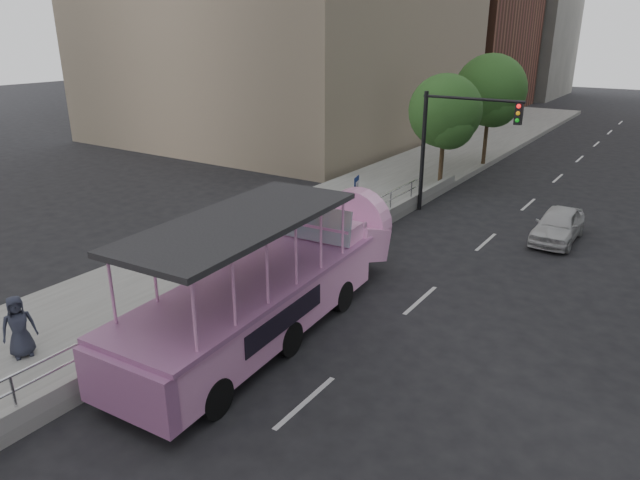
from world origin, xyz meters
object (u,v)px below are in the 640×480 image
(pedestrian_far, at_px, (19,326))
(parking_sign, at_px, (356,203))
(duck_boat, at_px, (277,281))
(street_tree_near, at_px, (446,114))
(car, at_px, (558,225))
(pedestrian_near, at_px, (217,263))
(street_tree_far, at_px, (491,93))
(traffic_signal, at_px, (450,134))

(pedestrian_far, bearing_deg, parking_sign, 10.45)
(duck_boat, distance_m, street_tree_near, 15.73)
(pedestrian_far, bearing_deg, car, -5.48)
(pedestrian_near, height_order, street_tree_far, street_tree_far)
(street_tree_far, bearing_deg, pedestrian_near, -92.65)
(car, bearing_deg, street_tree_far, 121.66)
(street_tree_near, bearing_deg, pedestrian_far, -95.91)
(duck_boat, relative_size, street_tree_near, 1.84)
(car, distance_m, street_tree_near, 8.37)
(pedestrian_near, relative_size, street_tree_far, 0.27)
(parking_sign, distance_m, street_tree_far, 15.21)
(pedestrian_far, distance_m, street_tree_far, 26.78)
(car, height_order, street_tree_near, street_tree_near)
(street_tree_near, xyz_separation_m, street_tree_far, (0.20, 6.00, 0.49))
(car, distance_m, street_tree_far, 12.56)
(duck_boat, xyz_separation_m, street_tree_near, (-1.64, 15.44, 2.54))
(pedestrian_far, relative_size, parking_sign, 0.58)
(duck_boat, bearing_deg, car, 66.67)
(traffic_signal, height_order, street_tree_far, street_tree_far)
(duck_boat, relative_size, street_tree_far, 1.63)
(street_tree_near, distance_m, street_tree_far, 6.02)
(car, xyz_separation_m, parking_sign, (-6.16, -4.75, 1.04))
(street_tree_near, bearing_deg, parking_sign, -88.00)
(car, bearing_deg, traffic_signal, 170.77)
(street_tree_far, bearing_deg, pedestrian_far, -95.01)
(car, xyz_separation_m, pedestrian_far, (-8.59, -16.25, 0.44))
(pedestrian_far, bearing_deg, duck_boat, -14.32)
(pedestrian_far, height_order, parking_sign, parking_sign)
(traffic_signal, distance_m, street_tree_near, 3.80)
(pedestrian_far, height_order, traffic_signal, traffic_signal)
(pedestrian_near, relative_size, parking_sign, 0.66)
(parking_sign, bearing_deg, pedestrian_far, -101.95)
(pedestrian_near, relative_size, street_tree_near, 0.31)
(duck_boat, height_order, pedestrian_near, duck_boat)
(duck_boat, relative_size, car, 2.86)
(parking_sign, relative_size, street_tree_far, 0.41)
(car, height_order, pedestrian_near, pedestrian_near)
(street_tree_near, bearing_deg, pedestrian_near, -92.94)
(duck_boat, height_order, traffic_signal, traffic_signal)
(pedestrian_near, relative_size, pedestrian_far, 1.14)
(pedestrian_near, xyz_separation_m, pedestrian_far, (-1.34, -5.28, -0.11))
(car, bearing_deg, pedestrian_far, -117.74)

